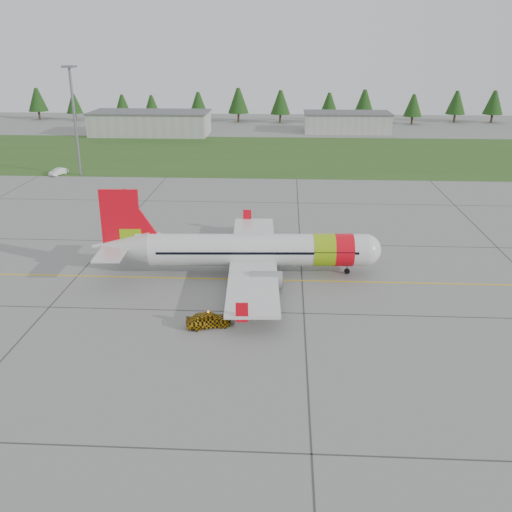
{
  "coord_description": "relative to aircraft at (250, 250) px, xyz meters",
  "views": [
    {
      "loc": [
        8.07,
        -49.47,
        24.52
      ],
      "look_at": [
        5.01,
        6.79,
        3.24
      ],
      "focal_mm": 40.0,
      "sensor_mm": 36.0,
      "label": 1
    }
  ],
  "objects": [
    {
      "name": "ground",
      "position": [
        -4.23,
        -9.75,
        -2.8
      ],
      "size": [
        320.0,
        320.0,
        0.0
      ],
      "primitive_type": "plane",
      "color": "gray",
      "rests_on": "ground"
    },
    {
      "name": "floodlight_mast",
      "position": [
        -36.23,
        48.25,
        7.2
      ],
      "size": [
        0.5,
        0.5,
        20.0
      ],
      "primitive_type": "cylinder",
      "color": "slate",
      "rests_on": "ground"
    },
    {
      "name": "hangar_east",
      "position": [
        20.77,
        108.25,
        -0.2
      ],
      "size": [
        24.0,
        12.0,
        5.2
      ],
      "primitive_type": "cube",
      "color": "#A8A8A3",
      "rests_on": "ground"
    },
    {
      "name": "grass_strip",
      "position": [
        -4.23,
        72.25,
        -2.79
      ],
      "size": [
        320.0,
        50.0,
        0.03
      ],
      "primitive_type": "cube",
      "color": "#30561E",
      "rests_on": "ground"
    },
    {
      "name": "treeline",
      "position": [
        -4.23,
        128.25,
        2.2
      ],
      "size": [
        160.0,
        8.0,
        10.0
      ],
      "primitive_type": null,
      "color": "#1C3F14",
      "rests_on": "ground"
    },
    {
      "name": "service_van",
      "position": [
        -40.68,
        48.34,
        -0.77
      ],
      "size": [
        1.82,
        1.78,
        4.06
      ],
      "primitive_type": "imported",
      "rotation": [
        0.0,
        0.0,
        -0.4
      ],
      "color": "silver",
      "rests_on": "ground"
    },
    {
      "name": "aircraft",
      "position": [
        0.0,
        0.0,
        0.0
      ],
      "size": [
        32.08,
        29.55,
        9.71
      ],
      "rotation": [
        0.0,
        0.0,
        0.05
      ],
      "color": "silver",
      "rests_on": "ground"
    },
    {
      "name": "taxi_guideline",
      "position": [
        -4.23,
        -1.75,
        -2.79
      ],
      "size": [
        120.0,
        0.25,
        0.02
      ],
      "primitive_type": "cube",
      "color": "gold",
      "rests_on": "ground"
    },
    {
      "name": "follow_me_car",
      "position": [
        -3.03,
        -12.91,
        -0.74
      ],
      "size": [
        1.8,
        1.98,
        4.13
      ],
      "primitive_type": "imported",
      "rotation": [
        0.0,
        0.0,
        1.84
      ],
      "color": "#E4A60C",
      "rests_on": "ground"
    },
    {
      "name": "hangar_west",
      "position": [
        -34.23,
        100.25,
        0.2
      ],
      "size": [
        32.0,
        14.0,
        6.0
      ],
      "primitive_type": "cube",
      "color": "#A8A8A3",
      "rests_on": "ground"
    }
  ]
}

